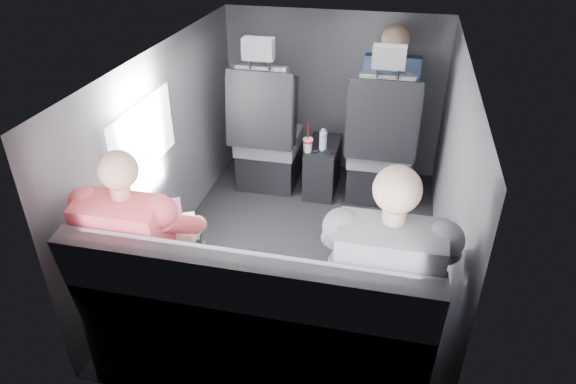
% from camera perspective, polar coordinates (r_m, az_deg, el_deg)
% --- Properties ---
extents(floor, '(2.60, 2.60, 0.00)m').
position_cam_1_polar(floor, '(3.55, 1.39, -6.56)').
color(floor, black).
rests_on(floor, ground).
extents(ceiling, '(2.60, 2.60, 0.00)m').
position_cam_1_polar(ceiling, '(2.94, 1.72, 14.88)').
color(ceiling, '#B2B2AD').
rests_on(ceiling, panel_back).
extents(panel_left, '(0.02, 2.60, 1.35)m').
position_cam_1_polar(panel_left, '(3.46, -13.27, 4.58)').
color(panel_left, '#56565B').
rests_on(panel_left, floor).
extents(panel_right, '(0.02, 2.60, 1.35)m').
position_cam_1_polar(panel_right, '(3.17, 17.72, 1.32)').
color(panel_right, '#56565B').
rests_on(panel_right, floor).
extents(panel_front, '(1.80, 0.02, 1.35)m').
position_cam_1_polar(panel_front, '(4.37, 4.99, 10.82)').
color(panel_front, '#56565B').
rests_on(panel_front, floor).
extents(panel_back, '(1.80, 0.02, 1.35)m').
position_cam_1_polar(panel_back, '(2.16, -5.52, -12.62)').
color(panel_back, '#56565B').
rests_on(panel_back, floor).
extents(side_window, '(0.02, 0.75, 0.42)m').
position_cam_1_polar(side_window, '(3.12, -15.69, 5.86)').
color(side_window, white).
rests_on(side_window, panel_left).
extents(seatbelt, '(0.35, 0.11, 0.59)m').
position_cam_1_polar(seatbelt, '(3.70, 10.59, 8.76)').
color(seatbelt, black).
rests_on(seatbelt, front_seat_right).
extents(front_seat_left, '(0.52, 0.58, 1.26)m').
position_cam_1_polar(front_seat_left, '(4.14, -2.33, 5.64)').
color(front_seat_left, black).
rests_on(front_seat_left, floor).
extents(front_seat_right, '(0.52, 0.58, 1.26)m').
position_cam_1_polar(front_seat_right, '(4.02, 10.21, 4.35)').
color(front_seat_right, black).
rests_on(front_seat_right, floor).
extents(center_console, '(0.24, 0.48, 0.41)m').
position_cam_1_polar(center_console, '(4.18, 3.85, 2.79)').
color(center_console, black).
rests_on(center_console, floor).
extents(rear_bench, '(1.60, 0.57, 0.92)m').
position_cam_1_polar(rear_bench, '(2.57, -3.46, -15.05)').
color(rear_bench, '#59595D').
rests_on(rear_bench, floor).
extents(soda_cup, '(0.08, 0.08, 0.24)m').
position_cam_1_polar(soda_cup, '(3.95, 2.21, 5.30)').
color(soda_cup, white).
rests_on(soda_cup, center_console).
extents(water_bottle, '(0.06, 0.06, 0.17)m').
position_cam_1_polar(water_bottle, '(3.97, 3.92, 5.74)').
color(water_bottle, '#9DBAD4').
rests_on(water_bottle, center_console).
extents(laptop_white, '(0.42, 0.46, 0.26)m').
position_cam_1_polar(laptop_white, '(2.74, -14.17, -3.94)').
color(laptop_white, silver).
rests_on(laptop_white, passenger_rear_left).
extents(laptop_black, '(0.32, 0.29, 0.22)m').
position_cam_1_polar(laptop_black, '(2.54, 11.41, -6.76)').
color(laptop_black, black).
rests_on(laptop_black, passenger_rear_right).
extents(passenger_rear_left, '(0.49, 0.61, 1.21)m').
position_cam_1_polar(passenger_rear_left, '(2.62, -15.53, -6.23)').
color(passenger_rear_left, '#343439').
rests_on(passenger_rear_left, rear_bench).
extents(passenger_rear_right, '(0.53, 0.65, 1.27)m').
position_cam_1_polar(passenger_rear_right, '(2.35, 10.77, -9.68)').
color(passenger_rear_right, navy).
rests_on(passenger_rear_right, rear_bench).
extents(passenger_front_right, '(0.42, 0.42, 0.88)m').
position_cam_1_polar(passenger_front_right, '(4.12, 11.19, 10.34)').
color(passenger_front_right, navy).
rests_on(passenger_front_right, front_seat_right).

